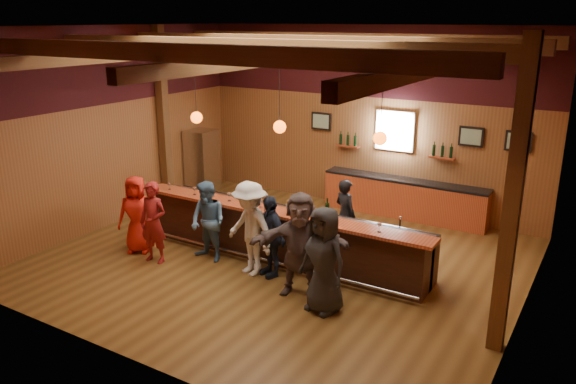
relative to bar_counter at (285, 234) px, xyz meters
name	(u,v)px	position (x,y,z in m)	size (l,w,h in m)	color
room	(281,99)	(-0.02, -0.09, 2.69)	(9.04, 9.00, 4.52)	brown
bar_counter	(285,234)	(0.00, 0.00, 0.00)	(6.30, 1.07, 1.11)	black
back_bar_cabinet	(403,198)	(1.18, 3.57, -0.05)	(4.00, 0.52, 0.95)	#99371B
window	(395,131)	(0.78, 3.80, 1.53)	(0.95, 0.09, 0.95)	silver
framed_pictures	(430,132)	(1.65, 3.79, 1.58)	(5.35, 0.05, 0.45)	black
wine_shelves	(393,149)	(0.78, 3.73, 1.10)	(3.00, 0.18, 0.30)	#99371B
pendant_lights	(280,127)	(-0.02, -0.15, 2.19)	(4.24, 0.24, 1.37)	black
stainless_fridge	(202,163)	(-4.12, 2.45, 0.38)	(0.70, 0.70, 1.80)	silver
customer_orange	(137,214)	(-2.77, -1.26, 0.28)	(0.79, 0.51, 1.61)	red
customer_redvest	(153,222)	(-2.12, -1.46, 0.29)	(0.60, 0.39, 1.63)	maroon
customer_denim	(208,222)	(-1.24, -0.86, 0.29)	(0.79, 0.61, 1.62)	teal
customer_white	(250,229)	(-0.17, -0.95, 0.38)	(1.17, 0.67, 1.81)	silver
customer_navy	(270,236)	(0.18, -0.81, 0.26)	(0.91, 0.38, 1.56)	#1C2438
customer_brown	(300,244)	(1.01, -1.15, 0.40)	(1.71, 0.55, 1.85)	#5E4C4B
customer_dark	(324,260)	(1.64, -1.48, 0.38)	(0.88, 0.57, 1.80)	#27282A
bartender	(345,215)	(0.83, 1.04, 0.24)	(0.55, 0.36, 1.52)	black
ice_bucket	(293,207)	(0.36, -0.30, 0.71)	(0.23, 0.23, 0.25)	brown
bottle_a	(309,207)	(0.64, -0.17, 0.73)	(0.08, 0.08, 0.36)	black
bottle_b	(327,210)	(1.03, -0.18, 0.74)	(0.08, 0.08, 0.38)	black
glass_a	(169,184)	(-2.70, -0.35, 0.70)	(0.07, 0.07, 0.16)	silver
glass_b	(194,189)	(-1.99, -0.35, 0.71)	(0.08, 0.08, 0.17)	silver
glass_c	(209,190)	(-1.69, -0.25, 0.71)	(0.08, 0.08, 0.18)	silver
glass_d	(229,195)	(-1.12, -0.32, 0.72)	(0.08, 0.08, 0.18)	silver
glass_e	(261,201)	(-0.34, -0.34, 0.73)	(0.09, 0.09, 0.19)	silver
glass_f	(318,214)	(0.95, -0.39, 0.71)	(0.08, 0.08, 0.17)	silver
glass_g	(335,216)	(1.27, -0.33, 0.71)	(0.08, 0.08, 0.17)	silver
glass_h	(380,225)	(2.14, -0.37, 0.72)	(0.08, 0.08, 0.18)	silver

